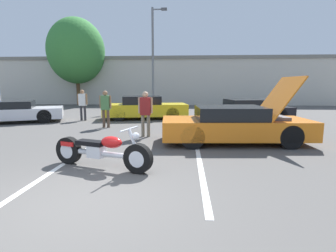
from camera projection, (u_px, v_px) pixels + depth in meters
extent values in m
plane|color=#514F4C|center=(80.00, 203.00, 4.16)|extent=(80.00, 80.00, 0.00)
cube|color=white|center=(65.00, 163.00, 6.23)|extent=(0.12, 4.86, 0.01)
cube|color=white|center=(200.00, 166.00, 6.01)|extent=(0.12, 4.86, 0.01)
cube|color=beige|center=(169.00, 81.00, 25.65)|extent=(32.00, 4.00, 4.40)
cube|color=slate|center=(169.00, 60.00, 25.33)|extent=(32.00, 4.20, 0.30)
cylinder|color=slate|center=(153.00, 59.00, 20.61)|extent=(0.18, 0.18, 7.70)
cylinder|color=slate|center=(158.00, 9.00, 20.00)|extent=(0.90, 0.10, 0.10)
cube|color=#4C4C51|center=(164.00, 9.00, 19.97)|extent=(0.44, 0.28, 0.16)
cylinder|color=brown|center=(78.00, 90.00, 23.79)|extent=(0.32, 0.32, 2.65)
ellipsoid|color=#387F38|center=(76.00, 51.00, 23.24)|extent=(4.99, 4.99, 5.74)
cylinder|color=black|center=(138.00, 158.00, 5.51)|extent=(0.66, 0.35, 0.64)
cylinder|color=black|center=(69.00, 150.00, 6.19)|extent=(0.66, 0.35, 0.64)
cylinder|color=silver|center=(138.00, 158.00, 5.51)|extent=(0.39, 0.27, 0.35)
cylinder|color=silver|center=(69.00, 150.00, 6.19)|extent=(0.39, 0.27, 0.35)
cylinder|color=silver|center=(101.00, 153.00, 5.85)|extent=(1.53, 0.60, 0.12)
cube|color=silver|center=(96.00, 151.00, 5.89)|extent=(0.42, 0.34, 0.28)
ellipsoid|color=red|center=(112.00, 142.00, 5.70)|extent=(0.57, 0.42, 0.26)
cube|color=black|center=(91.00, 143.00, 5.91)|extent=(0.72, 0.46, 0.10)
cube|color=red|center=(70.00, 143.00, 6.14)|extent=(0.40, 0.32, 0.10)
cylinder|color=silver|center=(134.00, 143.00, 5.49)|extent=(0.31, 0.16, 0.63)
cylinder|color=silver|center=(129.00, 129.00, 5.49)|extent=(0.25, 0.68, 0.04)
sphere|color=silver|center=(136.00, 136.00, 5.45)|extent=(0.16, 0.16, 0.16)
cylinder|color=silver|center=(90.00, 153.00, 6.11)|extent=(1.17, 0.46, 0.09)
cube|color=orange|center=(235.00, 128.00, 8.37)|extent=(4.71, 2.14, 0.58)
cube|color=black|center=(230.00, 113.00, 8.29)|extent=(2.18, 1.79, 0.40)
cylinder|color=black|center=(291.00, 137.00, 7.59)|extent=(0.72, 0.27, 0.71)
cylinder|color=black|center=(269.00, 128.00, 9.18)|extent=(0.72, 0.27, 0.71)
cylinder|color=black|center=(192.00, 137.00, 7.59)|extent=(0.72, 0.27, 0.71)
cylinder|color=black|center=(188.00, 128.00, 9.19)|extent=(0.72, 0.27, 0.71)
cube|color=orange|center=(278.00, 98.00, 8.22)|extent=(1.07, 1.75, 1.34)
cube|color=#4C4C51|center=(275.00, 120.00, 8.33)|extent=(0.67, 1.05, 0.28)
cube|color=silver|center=(16.00, 113.00, 12.97)|extent=(4.66, 3.39, 0.53)
cube|color=black|center=(12.00, 105.00, 12.84)|extent=(2.43, 2.27, 0.35)
cylinder|color=black|center=(44.00, 116.00, 12.68)|extent=(0.70, 0.47, 0.66)
cylinder|color=black|center=(47.00, 113.00, 14.17)|extent=(0.70, 0.47, 0.66)
cube|color=yellow|center=(145.00, 110.00, 14.27)|extent=(4.73, 2.55, 0.63)
cube|color=black|center=(142.00, 100.00, 14.16)|extent=(2.28, 1.90, 0.43)
cylinder|color=black|center=(172.00, 114.00, 13.74)|extent=(0.71, 0.35, 0.68)
cylinder|color=black|center=(169.00, 111.00, 15.20)|extent=(0.71, 0.35, 0.68)
cylinder|color=black|center=(119.00, 115.00, 13.39)|extent=(0.71, 0.35, 0.68)
cylinder|color=black|center=(120.00, 112.00, 14.85)|extent=(0.71, 0.35, 0.68)
cube|color=black|center=(248.00, 112.00, 13.50)|extent=(4.38, 2.69, 0.55)
cube|color=black|center=(246.00, 103.00, 13.41)|extent=(2.14, 2.06, 0.37)
cylinder|color=black|center=(280.00, 116.00, 12.84)|extent=(0.71, 0.35, 0.68)
cylinder|color=black|center=(263.00, 112.00, 14.52)|extent=(0.71, 0.35, 0.68)
cylinder|color=black|center=(231.00, 117.00, 12.52)|extent=(0.71, 0.35, 0.68)
cylinder|color=black|center=(219.00, 113.00, 14.20)|extent=(0.71, 0.35, 0.68)
cylinder|color=brown|center=(104.00, 119.00, 11.38)|extent=(0.12, 0.12, 0.78)
cylinder|color=brown|center=(108.00, 119.00, 11.37)|extent=(0.12, 0.12, 0.78)
cube|color=#4C7F47|center=(105.00, 103.00, 11.27)|extent=(0.36, 0.20, 0.61)
cylinder|color=#9E704C|center=(100.00, 102.00, 11.28)|extent=(0.08, 0.08, 0.55)
cylinder|color=#9E704C|center=(110.00, 102.00, 11.25)|extent=(0.08, 0.08, 0.55)
sphere|color=#9E704C|center=(105.00, 93.00, 11.20)|extent=(0.21, 0.21, 0.21)
cylinder|color=#333338|center=(81.00, 113.00, 13.63)|extent=(0.12, 0.12, 0.77)
cylinder|color=#333338|center=(85.00, 113.00, 13.61)|extent=(0.12, 0.12, 0.77)
cube|color=white|center=(82.00, 100.00, 13.51)|extent=(0.36, 0.20, 0.61)
cylinder|color=#9E704C|center=(78.00, 99.00, 13.52)|extent=(0.08, 0.08, 0.55)
cylinder|color=#9E704C|center=(87.00, 99.00, 13.49)|extent=(0.08, 0.08, 0.55)
sphere|color=#9E704C|center=(82.00, 92.00, 13.45)|extent=(0.21, 0.21, 0.21)
cylinder|color=gray|center=(143.00, 126.00, 9.40)|extent=(0.12, 0.12, 0.78)
cylinder|color=gray|center=(148.00, 126.00, 9.38)|extent=(0.12, 0.12, 0.78)
cube|color=maroon|center=(145.00, 106.00, 9.28)|extent=(0.36, 0.20, 0.62)
cylinder|color=tan|center=(139.00, 105.00, 9.29)|extent=(0.08, 0.08, 0.56)
cylinder|color=tan|center=(152.00, 105.00, 9.26)|extent=(0.08, 0.08, 0.56)
sphere|color=tan|center=(145.00, 95.00, 9.21)|extent=(0.21, 0.21, 0.21)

